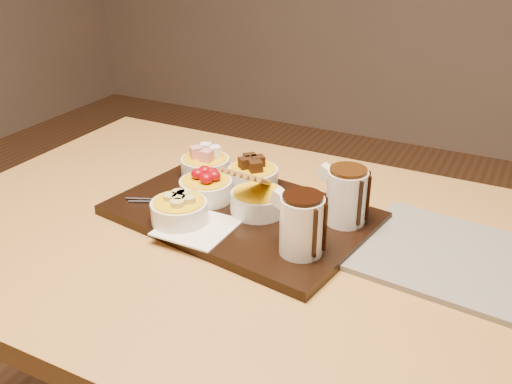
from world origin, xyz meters
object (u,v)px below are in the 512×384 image
at_px(pitcher_milk_chocolate, 346,197).
at_px(serving_board, 242,213).
at_px(dining_table, 251,279).
at_px(newspaper, 459,259).
at_px(bowl_strawberries, 206,190).
at_px(pitcher_dark_chocolate, 302,226).

bearing_deg(pitcher_milk_chocolate, serving_board, -158.20).
bearing_deg(dining_table, newspaper, 12.21).
bearing_deg(dining_table, bowl_strawberries, 158.00).
height_order(pitcher_dark_chocolate, newspaper, pitcher_dark_chocolate).
distance_m(serving_board, pitcher_milk_chocolate, 0.20).
relative_size(bowl_strawberries, newspaper, 0.31).
relative_size(dining_table, serving_board, 2.61).
xyz_separation_m(dining_table, pitcher_milk_chocolate, (0.14, 0.08, 0.16)).
bearing_deg(dining_table, pitcher_dark_chocolate, -20.49).
bearing_deg(dining_table, pitcher_milk_chocolate, 30.68).
distance_m(bowl_strawberries, pitcher_milk_chocolate, 0.27).
distance_m(bowl_strawberries, newspaper, 0.46).
height_order(dining_table, bowl_strawberries, bowl_strawberries).
relative_size(serving_board, pitcher_milk_chocolate, 4.79).
distance_m(pitcher_dark_chocolate, newspaper, 0.26).
relative_size(pitcher_dark_chocolate, newspaper, 0.30).
bearing_deg(serving_board, pitcher_milk_chocolate, 21.80).
bearing_deg(newspaper, dining_table, -162.29).
xyz_separation_m(serving_board, pitcher_dark_chocolate, (0.15, -0.08, 0.06)).
height_order(serving_board, pitcher_dark_chocolate, pitcher_dark_chocolate).
bearing_deg(newspaper, pitcher_dark_chocolate, -147.52).
xyz_separation_m(serving_board, newspaper, (0.38, 0.03, -0.00)).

